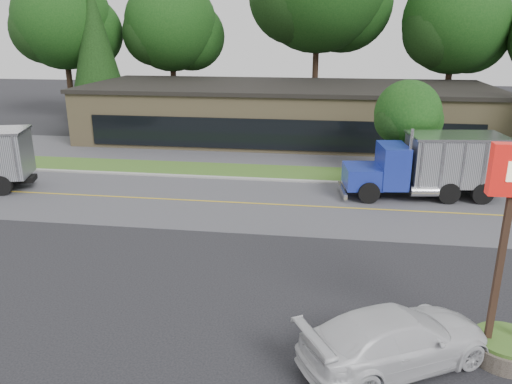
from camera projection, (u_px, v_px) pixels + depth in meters
The scene contains 14 objects.
ground at pixel (164, 286), 17.44m from camera, with size 140.00×140.00×0.00m, color #2F2F34.
road at pixel (219, 202), 25.91m from camera, with size 60.00×8.00×0.02m, color slate.
center_line at pixel (219, 202), 25.91m from camera, with size 60.00×0.12×0.01m, color gold.
curb at pixel (234, 179), 29.86m from camera, with size 60.00×0.30×0.12m, color #9E9E99.
grass_verge at pixel (239, 171), 31.55m from camera, with size 60.00×3.40×0.03m, color #3C6623.
far_parking at pixel (251, 153), 36.25m from camera, with size 60.00×7.00×0.02m, color slate.
strip_mall at pixel (286, 113), 41.00m from camera, with size 32.00×12.00×4.00m, color #94815A.
tree_far_a at pixel (65, 25), 47.60m from camera, with size 9.83×9.25×14.02m.
tree_far_b at pixel (173, 29), 48.22m from camera, with size 9.40×8.85×13.41m.
tree_far_d at pixel (456, 27), 43.64m from camera, with size 9.63×9.07×13.74m.
evergreen_left at pixel (96, 48), 45.70m from camera, with size 5.55×5.55×12.62m.
tree_verge at pixel (408, 117), 29.06m from camera, with size 4.08×3.84×5.82m.
dump_truck_blue at pixel (432, 164), 26.18m from camera, with size 8.36×3.56×3.36m.
rally_car at pixel (397, 338), 13.15m from camera, with size 2.19×5.38×1.56m, color silver.
Camera 1 is at (5.46, -14.93, 8.54)m, focal length 35.00 mm.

